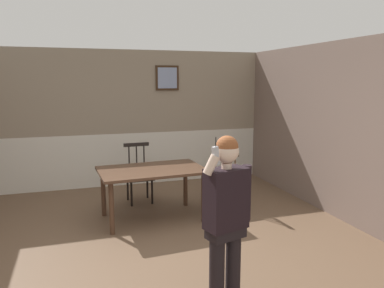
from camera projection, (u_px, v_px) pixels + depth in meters
The scene contains 7 objects.
ground_plane at pixel (157, 256), 4.50m from camera, with size 7.30×7.30×0.00m, color brown.
room_back_partition at pixel (120, 121), 7.41m from camera, with size 5.92×0.17×2.67m.
room_right_partition at pixel (367, 136), 5.16m from camera, with size 0.13×6.64×2.67m.
dining_table at pixel (152, 175), 5.63m from camera, with size 1.61×1.07×0.77m.
chair_near_window at pixel (139, 175), 6.48m from camera, with size 0.46×0.46×1.01m.
chair_by_doorway at pixel (222, 181), 6.08m from camera, with size 0.47×0.47×0.96m.
person_figure at pixel (227, 213), 3.35m from camera, with size 0.52×0.30×1.62m.
Camera 1 is at (-0.88, -4.14, 2.08)m, focal length 35.14 mm.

